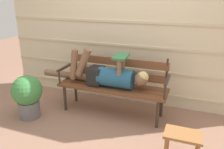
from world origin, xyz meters
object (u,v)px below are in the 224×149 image
footstool (183,139)px  potted_plant (27,95)px  park_bench (114,82)px  reclining_person (107,75)px

footstool → potted_plant: bearing=175.2°
park_bench → potted_plant: bearing=-151.6°
park_bench → footstool: bearing=-35.9°
footstool → reclining_person: bearing=148.4°
reclining_person → potted_plant: (-1.00, -0.52, -0.25)m
park_bench → potted_plant: 1.23m
park_bench → footstool: 1.32m
potted_plant → reclining_person: bearing=27.4°
park_bench → reclining_person: 0.16m
reclining_person → potted_plant: reclining_person is taller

